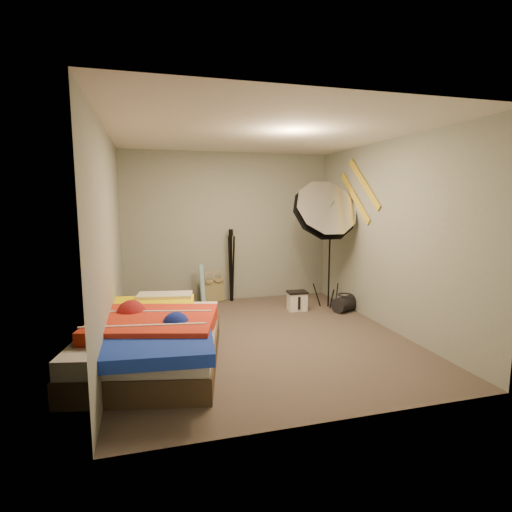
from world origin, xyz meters
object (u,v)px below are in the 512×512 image
object	(u,v)px
wrapping_roll	(202,285)
photo_umbrella	(324,213)
camera_tripod	(231,260)
camera_case	(297,302)
tote_bag	(212,291)
duffel_bag	(345,304)
bed	(153,338)

from	to	relation	value
wrapping_roll	photo_umbrella	distance (m)	2.26
camera_tripod	camera_case	bearing A→B (deg)	-44.06
tote_bag	duffel_bag	world-z (taller)	tote_bag
tote_bag	camera_case	xyz separation A→B (m)	(1.20, -0.88, -0.05)
camera_tripod	photo_umbrella	bearing A→B (deg)	-34.78
wrapping_roll	bed	bearing A→B (deg)	-110.52
camera_case	duffel_bag	distance (m)	0.74
wrapping_roll	tote_bag	bearing A→B (deg)	45.85
photo_umbrella	camera_tripod	bearing A→B (deg)	145.22
wrapping_roll	duffel_bag	distance (m)	2.29
camera_case	bed	xyz separation A→B (m)	(-2.20, -1.50, 0.14)
photo_umbrella	bed	bearing A→B (deg)	-150.66
tote_bag	camera_tripod	distance (m)	0.61
bed	camera_case	bearing A→B (deg)	34.22
bed	camera_tripod	xyz separation A→B (m)	(1.34, 2.34, 0.42)
tote_bag	camera_case	size ratio (longest dim) A/B	1.38
camera_case	photo_umbrella	size ratio (longest dim) A/B	0.13
camera_case	camera_tripod	xyz separation A→B (m)	(-0.87, 0.84, 0.56)
tote_bag	camera_tripod	bearing A→B (deg)	-27.62
bed	photo_umbrella	bearing A→B (deg)	29.34
bed	duffel_bag	bearing A→B (deg)	23.35
tote_bag	camera_case	distance (m)	1.48
wrapping_roll	camera_tripod	distance (m)	0.66
tote_bag	camera_case	bearing A→B (deg)	-57.86
tote_bag	duffel_bag	bearing A→B (deg)	-52.30
camera_tripod	wrapping_roll	bearing A→B (deg)	-162.35
photo_umbrella	tote_bag	bearing A→B (deg)	150.17
wrapping_roll	photo_umbrella	world-z (taller)	photo_umbrella
photo_umbrella	duffel_bag	bearing A→B (deg)	-34.71
camera_case	photo_umbrella	distance (m)	1.44
tote_bag	camera_tripod	xyz separation A→B (m)	(0.33, -0.03, 0.51)
duffel_bag	photo_umbrella	distance (m)	1.45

